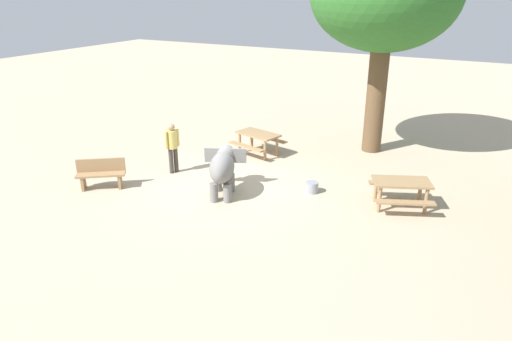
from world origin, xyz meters
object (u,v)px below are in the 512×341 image
wooden_bench (101,173)px  picnic_table_far (258,138)px  picnic_table_near (401,188)px  person_handler (172,144)px  feed_bucket (312,187)px  elephant (223,167)px

wooden_bench → picnic_table_far: wooden_bench is taller
wooden_bench → picnic_table_near: wooden_bench is taller
person_handler → feed_bucket: size_ratio=4.50×
elephant → person_handler: size_ratio=1.12×
elephant → person_handler: bearing=50.2°
feed_bucket → picnic_table_near: bearing=94.6°
wooden_bench → picnic_table_near: 8.57m
picnic_table_near → feed_bucket: bearing=-19.0°
person_handler → picnic_table_near: 7.02m
elephant → wooden_bench: (1.36, -3.39, -0.34)m
wooden_bench → picnic_table_near: (-2.83, 8.08, 0.12)m
elephant → person_handler: 2.37m
picnic_table_near → wooden_bench: bearing=-4.3°
feed_bucket → wooden_bench: bearing=-64.9°
feed_bucket → elephant: bearing=-60.4°
wooden_bench → picnic_table_near: size_ratio=0.69×
elephant → feed_bucket: bearing=-84.5°
elephant → wooden_bench: size_ratio=1.33×
elephant → picnic_table_far: (-3.45, -0.70, -0.23)m
feed_bucket → person_handler: bearing=-82.0°
person_handler → wooden_bench: bearing=-100.2°
person_handler → picnic_table_far: size_ratio=0.90×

